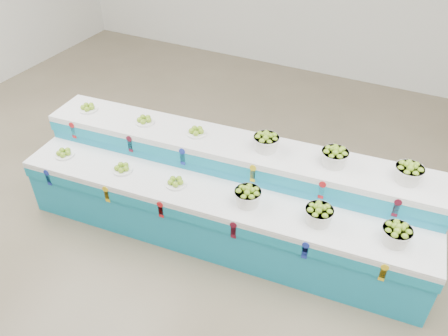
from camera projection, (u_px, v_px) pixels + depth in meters
The scene contains 14 objects.
ground at pixel (180, 246), 5.00m from camera, with size 10.00×10.00×0.00m, color brown.
display_stand at pixel (224, 194), 4.93m from camera, with size 4.47×1.15×1.02m, color #1A94BD, non-canonical shape.
plate_lower_left at pixel (64, 153), 5.12m from camera, with size 0.22×0.22×0.09m, color white.
plate_lower_mid at pixel (122, 168), 4.89m from camera, with size 0.22×0.22×0.09m, color white.
plate_lower_right at pixel (176, 182), 4.70m from camera, with size 0.22×0.22×0.09m, color white.
basket_lower_left at pixel (248, 196), 4.43m from camera, with size 0.27×0.27×0.20m, color silver, non-canonical shape.
basket_lower_mid at pixel (319, 214), 4.22m from camera, with size 0.27×0.27×0.20m, color silver, non-canonical shape.
basket_lower_right at pixel (396, 234), 4.02m from camera, with size 0.27×0.27×0.20m, color silver, non-canonical shape.
plate_upper_left at pixel (88, 107), 5.35m from camera, with size 0.22×0.22×0.09m, color white.
plate_upper_mid at pixel (144, 120), 5.12m from camera, with size 0.22×0.22×0.09m, color white.
plate_upper_right at pixel (196, 131), 4.93m from camera, with size 0.22×0.22×0.09m, color white.
basket_upper_left at pixel (266, 142), 4.66m from camera, with size 0.27×0.27×0.20m, color silver, non-canonical shape.
basket_upper_mid at pixel (335, 157), 4.45m from camera, with size 0.27×0.27×0.20m, color silver, non-canonical shape.
basket_upper_right at pixel (409, 173), 4.25m from camera, with size 0.27×0.27×0.20m, color silver, non-canonical shape.
Camera 1 is at (1.96, -2.86, 3.73)m, focal length 35.90 mm.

